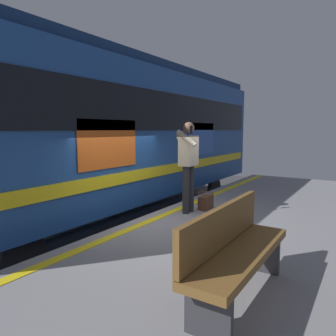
{
  "coord_description": "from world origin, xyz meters",
  "views": [
    {
      "loc": [
        4.74,
        3.56,
        2.64
      ],
      "look_at": [
        -0.3,
        0.3,
        1.91
      ],
      "focal_mm": 33.65,
      "sensor_mm": 36.0,
      "label": 1
    }
  ],
  "objects_px": {
    "train_carriage": "(117,130)",
    "handbag": "(206,202)",
    "bench": "(235,248)",
    "passenger": "(188,159)"
  },
  "relations": [
    {
      "from": "bench",
      "to": "passenger",
      "type": "bearing_deg",
      "value": -142.61
    },
    {
      "from": "handbag",
      "to": "bench",
      "type": "distance_m",
      "value": 3.44
    },
    {
      "from": "train_carriage",
      "to": "handbag",
      "type": "height_order",
      "value": "train_carriage"
    },
    {
      "from": "train_carriage",
      "to": "passenger",
      "type": "xyz_separation_m",
      "value": [
        1.03,
        2.75,
        -0.56
      ]
    },
    {
      "from": "train_carriage",
      "to": "passenger",
      "type": "relative_size",
      "value": 6.24
    },
    {
      "from": "train_carriage",
      "to": "handbag",
      "type": "xyz_separation_m",
      "value": [
        0.62,
        2.95,
        -1.46
      ]
    },
    {
      "from": "train_carriage",
      "to": "bench",
      "type": "bearing_deg",
      "value": 52.72
    },
    {
      "from": "passenger",
      "to": "bench",
      "type": "height_order",
      "value": "passenger"
    },
    {
      "from": "train_carriage",
      "to": "passenger",
      "type": "bearing_deg",
      "value": 69.42
    },
    {
      "from": "bench",
      "to": "handbag",
      "type": "bearing_deg",
      "value": -149.37
    }
  ]
}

